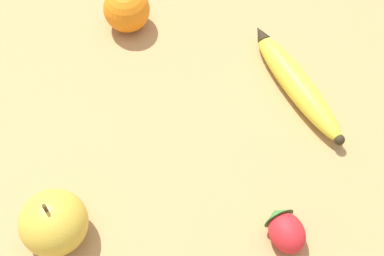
% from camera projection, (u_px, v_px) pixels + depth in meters
% --- Properties ---
extents(ground_plane, '(3.00, 3.00, 0.00)m').
position_uv_depth(ground_plane, '(216.00, 130.00, 0.74)').
color(ground_plane, tan).
extents(banana, '(0.17, 0.19, 0.04)m').
position_uv_depth(banana, '(296.00, 83.00, 0.76)').
color(banana, yellow).
rests_on(banana, ground_plane).
extents(orange, '(0.07, 0.07, 0.07)m').
position_uv_depth(orange, '(127.00, 9.00, 0.81)').
color(orange, orange).
rests_on(orange, ground_plane).
extents(strawberry, '(0.07, 0.07, 0.04)m').
position_uv_depth(strawberry, '(285.00, 230.00, 0.64)').
color(strawberry, red).
rests_on(strawberry, ground_plane).
extents(apple, '(0.08, 0.08, 0.09)m').
position_uv_depth(apple, '(54.00, 223.00, 0.63)').
color(apple, gold).
rests_on(apple, ground_plane).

